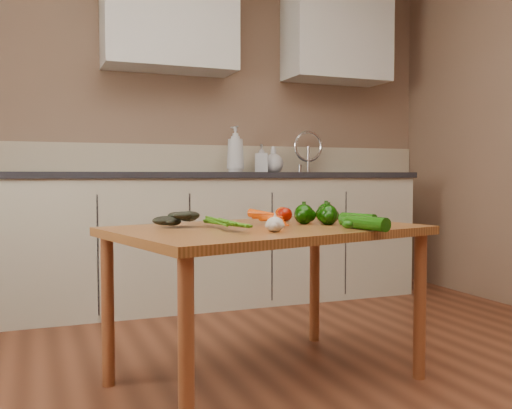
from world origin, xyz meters
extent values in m
cube|color=#8A6A53|center=(0.00, 2.51, 1.30)|extent=(4.00, 0.02, 2.60)
cube|color=beige|center=(0.00, 2.48, 0.55)|extent=(3.98, 0.03, 1.10)
cube|color=#BBB59C|center=(0.20, 2.19, 0.43)|extent=(2.80, 0.60, 0.86)
cube|color=#29292E|center=(0.20, 2.19, 0.88)|extent=(2.84, 0.64, 0.04)
cube|color=#99999E|center=(0.98, 2.19, 0.84)|extent=(0.55, 0.42, 0.10)
cylinder|color=silver|center=(0.98, 2.37, 1.02)|extent=(0.02, 0.02, 0.24)
cube|color=silver|center=(-0.10, 2.32, 1.95)|extent=(0.90, 0.35, 0.70)
cube|color=silver|center=(1.20, 2.32, 1.95)|extent=(0.80, 0.35, 0.70)
cube|color=#9B5C2D|center=(-0.08, 0.63, 0.65)|extent=(1.39, 1.07, 0.04)
cylinder|color=brown|center=(-0.55, 0.17, 0.31)|extent=(0.05, 0.05, 0.63)
cylinder|color=brown|center=(0.55, 0.43, 0.31)|extent=(0.05, 0.05, 0.63)
cylinder|color=brown|center=(-0.71, 0.84, 0.31)|extent=(0.05, 0.05, 0.63)
cylinder|color=brown|center=(0.39, 1.10, 0.31)|extent=(0.05, 0.05, 0.63)
imported|color=silver|center=(0.35, 2.26, 1.06)|extent=(0.15, 0.15, 0.33)
imported|color=silver|center=(0.58, 2.33, 1.00)|extent=(0.12, 0.12, 0.21)
imported|color=silver|center=(0.69, 2.35, 1.00)|extent=(0.19, 0.19, 0.19)
ellipsoid|color=beige|center=(-0.13, 0.41, 0.69)|extent=(0.07, 0.07, 0.06)
sphere|color=black|center=(0.12, 0.69, 0.71)|extent=(0.09, 0.09, 0.09)
sphere|color=black|center=(0.26, 0.73, 0.71)|extent=(0.09, 0.09, 0.09)
sphere|color=black|center=(0.21, 0.62, 0.71)|extent=(0.09, 0.09, 0.09)
ellipsoid|color=#7F0C02|center=(0.10, 0.85, 0.70)|extent=(0.07, 0.07, 0.07)
ellipsoid|color=#D43A05|center=(0.11, 0.88, 0.70)|extent=(0.07, 0.07, 0.07)
ellipsoid|color=#D43A05|center=(0.21, 0.85, 0.70)|extent=(0.08, 0.08, 0.08)
cylinder|color=#104507|center=(0.28, 0.49, 0.69)|extent=(0.12, 0.17, 0.06)
cylinder|color=#104507|center=(0.23, 0.35, 0.69)|extent=(0.10, 0.21, 0.06)
camera|label=1|loc=(-0.99, -1.57, 0.88)|focal=40.00mm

